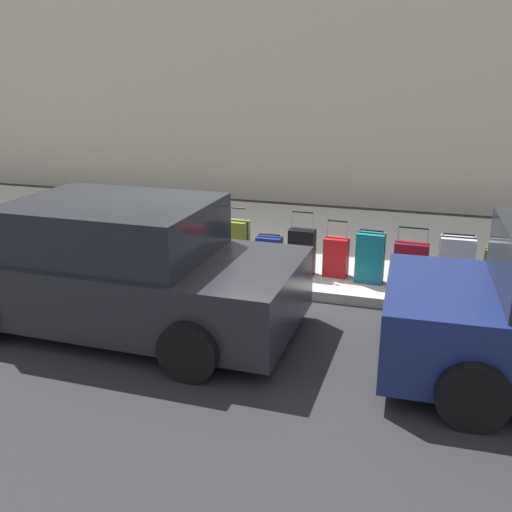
% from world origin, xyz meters
% --- Properties ---
extents(ground_plane, '(40.00, 40.00, 0.00)m').
position_xyz_m(ground_plane, '(0.00, 0.00, 0.00)').
color(ground_plane, black).
extents(sidewalk_curb, '(18.00, 5.00, 0.14)m').
position_xyz_m(sidewalk_curb, '(0.00, -2.50, 0.07)').
color(sidewalk_curb, '#9E9B93').
rests_on(sidewalk_curb, ground_plane).
extents(suitcase_olive_0, '(0.50, 0.23, 0.79)m').
position_xyz_m(suitcase_olive_0, '(-3.49, -0.74, 0.44)').
color(suitcase_olive_0, '#59601E').
rests_on(suitcase_olive_0, sidewalk_curb).
extents(suitcase_silver_1, '(0.46, 0.25, 0.81)m').
position_xyz_m(suitcase_silver_1, '(-2.89, -0.61, 0.52)').
color(suitcase_silver_1, '#9EA0A8').
rests_on(suitcase_silver_1, sidewalk_curb).
extents(suitcase_maroon_2, '(0.46, 0.23, 0.85)m').
position_xyz_m(suitcase_maroon_2, '(-2.30, -0.60, 0.45)').
color(suitcase_maroon_2, maroon).
rests_on(suitcase_maroon_2, sidewalk_curb).
extents(suitcase_teal_3, '(0.39, 0.24, 0.77)m').
position_xyz_m(suitcase_teal_3, '(-1.75, -0.60, 0.50)').
color(suitcase_teal_3, '#0F606B').
rests_on(suitcase_teal_3, sidewalk_curb).
extents(suitcase_red_4, '(0.35, 0.24, 0.84)m').
position_xyz_m(suitcase_red_4, '(-1.26, -0.72, 0.43)').
color(suitcase_red_4, red).
rests_on(suitcase_red_4, sidewalk_curb).
extents(suitcase_black_5, '(0.38, 0.23, 0.95)m').
position_xyz_m(suitcase_black_5, '(-0.77, -0.65, 0.48)').
color(suitcase_black_5, black).
rests_on(suitcase_black_5, sidewalk_curb).
extents(suitcase_navy_6, '(0.38, 0.23, 0.56)m').
position_xyz_m(suitcase_navy_6, '(-0.26, -0.70, 0.39)').
color(suitcase_navy_6, navy).
rests_on(suitcase_navy_6, sidewalk_curb).
extents(suitcase_olive_7, '(0.50, 0.28, 0.94)m').
position_xyz_m(suitcase_olive_7, '(0.30, -0.65, 0.50)').
color(suitcase_olive_7, '#59601E').
rests_on(suitcase_olive_7, sidewalk_curb).
extents(suitcase_silver_8, '(0.48, 0.23, 0.92)m').
position_xyz_m(suitcase_silver_8, '(0.91, -0.64, 0.50)').
color(suitcase_silver_8, '#9EA0A8').
rests_on(suitcase_silver_8, sidewalk_curb).
extents(suitcase_maroon_9, '(0.37, 0.27, 1.04)m').
position_xyz_m(suitcase_maroon_9, '(1.45, -0.69, 0.52)').
color(suitcase_maroon_9, maroon).
rests_on(suitcase_maroon_9, sidewalk_curb).
extents(suitcase_teal_10, '(0.41, 0.26, 0.64)m').
position_xyz_m(suitcase_teal_10, '(1.96, -0.62, 0.43)').
color(suitcase_teal_10, '#0F606B').
rests_on(suitcase_teal_10, sidewalk_curb).
extents(fire_hydrant, '(0.39, 0.21, 0.80)m').
position_xyz_m(fire_hydrant, '(2.91, -0.66, 0.56)').
color(fire_hydrant, '#D89E0C').
rests_on(fire_hydrant, sidewalk_curb).
extents(bollard_post, '(0.11, 0.11, 0.91)m').
position_xyz_m(bollard_post, '(3.47, -0.51, 0.60)').
color(bollard_post, brown).
rests_on(bollard_post, sidewalk_curb).
extents(parked_car_charcoal_1, '(4.39, 2.16, 1.55)m').
position_xyz_m(parked_car_charcoal_1, '(1.02, 1.44, 0.73)').
color(parked_car_charcoal_1, black).
rests_on(parked_car_charcoal_1, ground_plane).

